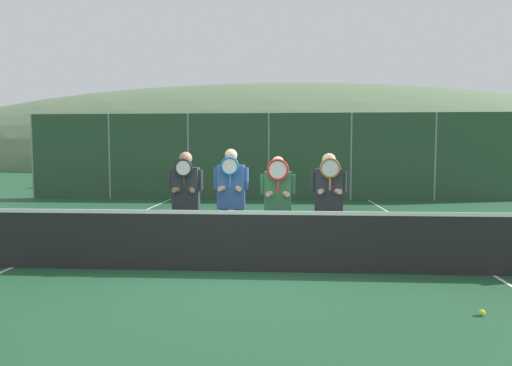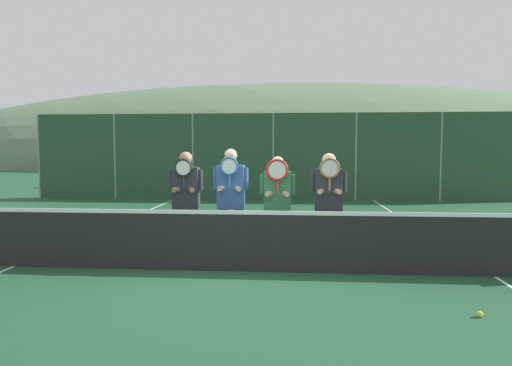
{
  "view_description": "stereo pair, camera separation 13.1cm",
  "coord_description": "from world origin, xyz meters",
  "px_view_note": "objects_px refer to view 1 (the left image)",
  "views": [
    {
      "loc": [
        0.57,
        -6.56,
        1.78
      ],
      "look_at": [
        0.11,
        0.76,
        1.25
      ],
      "focal_mm": 32.0,
      "sensor_mm": 36.0,
      "label": 1
    },
    {
      "loc": [
        0.7,
        -6.55,
        1.78
      ],
      "look_at": [
        0.11,
        0.76,
        1.25
      ],
      "focal_mm": 32.0,
      "sensor_mm": 36.0,
      "label": 2
    }
  ],
  "objects_px": {
    "player_center_right": "(278,201)",
    "player_rightmost": "(329,198)",
    "car_left_of_center": "(279,171)",
    "car_right_of_center": "(512,171)",
    "player_leftmost": "(186,198)",
    "car_center": "(391,169)",
    "tennis_ball_on_court": "(482,313)",
    "car_far_left": "(163,171)",
    "player_center_left": "(231,197)"
  },
  "relations": [
    {
      "from": "player_center_right",
      "to": "player_rightmost",
      "type": "relative_size",
      "value": 0.97
    },
    {
      "from": "player_center_left",
      "to": "player_center_right",
      "type": "height_order",
      "value": "player_center_left"
    },
    {
      "from": "player_center_right",
      "to": "player_rightmost",
      "type": "xyz_separation_m",
      "value": [
        0.79,
        0.11,
        0.04
      ]
    },
    {
      "from": "player_leftmost",
      "to": "player_center_right",
      "type": "xyz_separation_m",
      "value": [
        1.46,
        -0.09,
        -0.04
      ]
    },
    {
      "from": "car_right_of_center",
      "to": "tennis_ball_on_court",
      "type": "bearing_deg",
      "value": -116.55
    },
    {
      "from": "car_right_of_center",
      "to": "player_leftmost",
      "type": "bearing_deg",
      "value": -131.4
    },
    {
      "from": "player_leftmost",
      "to": "car_center",
      "type": "distance_m",
      "value": 14.25
    },
    {
      "from": "player_center_left",
      "to": "car_left_of_center",
      "type": "xyz_separation_m",
      "value": [
        0.57,
        12.93,
        -0.19
      ]
    },
    {
      "from": "player_leftmost",
      "to": "player_center_right",
      "type": "distance_m",
      "value": 1.46
    },
    {
      "from": "car_left_of_center",
      "to": "player_center_right",
      "type": "bearing_deg",
      "value": -89.27
    },
    {
      "from": "car_far_left",
      "to": "car_right_of_center",
      "type": "bearing_deg",
      "value": 0.48
    },
    {
      "from": "player_rightmost",
      "to": "car_far_left",
      "type": "relative_size",
      "value": 0.39
    },
    {
      "from": "player_rightmost",
      "to": "player_center_left",
      "type": "bearing_deg",
      "value": -176.18
    },
    {
      "from": "car_far_left",
      "to": "car_left_of_center",
      "type": "distance_m",
      "value": 5.03
    },
    {
      "from": "player_rightmost",
      "to": "car_right_of_center",
      "type": "bearing_deg",
      "value": 54.88
    },
    {
      "from": "player_center_right",
      "to": "car_far_left",
      "type": "height_order",
      "value": "car_far_left"
    },
    {
      "from": "player_center_left",
      "to": "car_center",
      "type": "relative_size",
      "value": 0.43
    },
    {
      "from": "car_far_left",
      "to": "car_left_of_center",
      "type": "xyz_separation_m",
      "value": [
        5.01,
        0.44,
        -0.02
      ]
    },
    {
      "from": "player_center_right",
      "to": "player_rightmost",
      "type": "bearing_deg",
      "value": 8.01
    },
    {
      "from": "car_left_of_center",
      "to": "car_right_of_center",
      "type": "height_order",
      "value": "car_right_of_center"
    },
    {
      "from": "player_rightmost",
      "to": "car_left_of_center",
      "type": "xyz_separation_m",
      "value": [
        -0.96,
        12.83,
        -0.17
      ]
    },
    {
      "from": "car_left_of_center",
      "to": "player_leftmost",
      "type": "bearing_deg",
      "value": -95.76
    },
    {
      "from": "car_right_of_center",
      "to": "car_left_of_center",
      "type": "bearing_deg",
      "value": 178.15
    },
    {
      "from": "player_rightmost",
      "to": "tennis_ball_on_court",
      "type": "height_order",
      "value": "player_rightmost"
    },
    {
      "from": "player_leftmost",
      "to": "player_rightmost",
      "type": "relative_size",
      "value": 1.01
    },
    {
      "from": "player_rightmost",
      "to": "player_leftmost",
      "type": "bearing_deg",
      "value": -179.35
    },
    {
      "from": "car_far_left",
      "to": "tennis_ball_on_court",
      "type": "distance_m",
      "value": 16.4
    },
    {
      "from": "player_leftmost",
      "to": "player_center_right",
      "type": "height_order",
      "value": "player_leftmost"
    },
    {
      "from": "player_center_right",
      "to": "tennis_ball_on_court",
      "type": "height_order",
      "value": "player_center_right"
    },
    {
      "from": "player_rightmost",
      "to": "tennis_ball_on_court",
      "type": "distance_m",
      "value": 2.83
    },
    {
      "from": "car_right_of_center",
      "to": "tennis_ball_on_court",
      "type": "height_order",
      "value": "car_right_of_center"
    },
    {
      "from": "player_center_right",
      "to": "car_far_left",
      "type": "relative_size",
      "value": 0.38
    },
    {
      "from": "car_center",
      "to": "player_rightmost",
      "type": "bearing_deg",
      "value": -106.9
    },
    {
      "from": "player_center_left",
      "to": "car_right_of_center",
      "type": "relative_size",
      "value": 0.41
    },
    {
      "from": "tennis_ball_on_court",
      "to": "player_rightmost",
      "type": "bearing_deg",
      "value": 123.02
    },
    {
      "from": "player_rightmost",
      "to": "car_far_left",
      "type": "xyz_separation_m",
      "value": [
        -5.96,
        12.39,
        -0.15
      ]
    },
    {
      "from": "car_center",
      "to": "car_right_of_center",
      "type": "xyz_separation_m",
      "value": [
        4.9,
        -0.31,
        -0.07
      ]
    },
    {
      "from": "car_center",
      "to": "tennis_ball_on_court",
      "type": "distance_m",
      "value": 15.27
    },
    {
      "from": "player_center_left",
      "to": "tennis_ball_on_court",
      "type": "relative_size",
      "value": 26.49
    },
    {
      "from": "player_rightmost",
      "to": "car_center",
      "type": "xyz_separation_m",
      "value": [
        3.9,
        12.82,
        -0.07
      ]
    },
    {
      "from": "player_center_left",
      "to": "car_right_of_center",
      "type": "xyz_separation_m",
      "value": [
        10.32,
        12.61,
        -0.16
      ]
    },
    {
      "from": "player_rightmost",
      "to": "car_center",
      "type": "distance_m",
      "value": 13.4
    },
    {
      "from": "car_left_of_center",
      "to": "car_center",
      "type": "height_order",
      "value": "car_center"
    },
    {
      "from": "player_center_right",
      "to": "car_center",
      "type": "bearing_deg",
      "value": 70.07
    },
    {
      "from": "car_far_left",
      "to": "car_left_of_center",
      "type": "height_order",
      "value": "car_far_left"
    },
    {
      "from": "car_right_of_center",
      "to": "player_center_right",
      "type": "bearing_deg",
      "value": -127.23
    },
    {
      "from": "car_far_left",
      "to": "car_left_of_center",
      "type": "relative_size",
      "value": 1.04
    },
    {
      "from": "player_center_left",
      "to": "player_center_right",
      "type": "relative_size",
      "value": 1.07
    },
    {
      "from": "player_leftmost",
      "to": "car_far_left",
      "type": "bearing_deg",
      "value": 106.64
    },
    {
      "from": "player_center_left",
      "to": "tennis_ball_on_court",
      "type": "xyz_separation_m",
      "value": [
        2.96,
        -2.12,
        -1.02
      ]
    }
  ]
}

